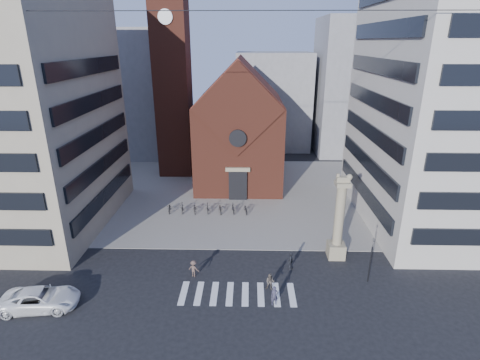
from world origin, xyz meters
The scene contains 24 objects.
ground centered at (0.00, 0.00, 0.00)m, with size 120.00×120.00×0.00m, color black.
piazza centered at (0.00, 19.00, 0.03)m, with size 46.00×30.00×0.05m, color gray.
zebra_crossing centered at (0.55, -3.00, 0.01)m, with size 10.20×3.20×0.01m, color white, non-canonical shape.
church centered at (0.00, 25.04, 7.98)m, with size 12.00×16.65×18.00m.
campanile centered at (-10.00, 28.00, 15.74)m, with size 5.50×5.50×31.20m.
building_left centered at (-24.00, 10.00, 13.00)m, with size 18.00×20.00×26.00m, color gray.
building_right centered at (24.00, 12.00, 16.00)m, with size 18.00×22.00×32.00m, color #B0AAA0.
bg_block_left centered at (-20.00, 40.00, 11.00)m, with size 16.00×14.00×22.00m, color gray.
bg_block_mid centered at (6.00, 45.00, 9.00)m, with size 14.00×12.00×18.00m, color gray.
bg_block_right centered at (22.00, 42.00, 12.00)m, with size 16.00×14.00×24.00m, color gray.
lion_column centered at (10.01, 3.00, 3.46)m, with size 1.63×1.60×8.68m.
traffic_light centered at (12.00, -1.00, 2.29)m, with size 0.13×0.16×4.30m.
white_car centered at (-15.00, -5.08, 0.82)m, with size 2.73×5.91×1.64m, color white.
pedestrian_0 centered at (3.54, -4.25, 0.82)m, with size 0.60×0.39×1.65m, color #343245.
pedestrian_1 centered at (3.30, -2.35, 0.77)m, with size 0.75×0.59×1.55m, color #524A42.
pedestrian_2 centered at (5.36, 0.78, 0.86)m, with size 1.00×0.42×1.71m, color #25272D.
pedestrian_3 centered at (-3.45, -0.57, 0.80)m, with size 1.03×0.59×1.60m, color #503C35.
scooter_0 centered at (-8.34, 12.77, 0.57)m, with size 0.69×1.97×1.03m, color black.
scooter_1 centered at (-6.76, 12.77, 0.62)m, with size 0.54×1.91×1.15m, color black.
scooter_2 centered at (-5.19, 12.77, 0.57)m, with size 0.69×1.97×1.03m, color black.
scooter_3 centered at (-3.61, 12.77, 0.62)m, with size 0.54×1.91×1.15m, color black.
scooter_4 centered at (-2.04, 12.77, 0.57)m, with size 0.69×1.97×1.03m, color black.
scooter_5 centered at (-0.47, 12.77, 0.62)m, with size 0.54×1.91×1.15m, color black.
scooter_6 centered at (1.11, 12.77, 0.57)m, with size 0.69×1.97×1.03m, color black.
Camera 1 is at (1.39, -29.08, 19.92)m, focal length 28.00 mm.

